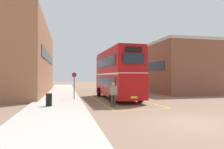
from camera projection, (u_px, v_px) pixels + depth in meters
name	position (u px, v px, depth m)	size (l,w,h in m)	color
ground_plane	(117.00, 96.00, 24.10)	(135.60, 135.60, 0.00)	#846651
sidewalk_left	(60.00, 94.00, 25.03)	(4.00, 57.60, 0.14)	#B2ADA3
brick_building_left	(22.00, 60.00, 26.34)	(6.49, 20.47, 8.58)	#9E6647
depot_building_right	(175.00, 68.00, 30.06)	(8.38, 13.07, 6.84)	brown
double_decker_bus	(117.00, 73.00, 20.38)	(2.97, 9.73, 4.75)	black
single_deck_bus	(112.00, 79.00, 41.09)	(3.21, 8.65, 3.02)	black
pedestrian_boarding	(113.00, 93.00, 15.09)	(0.56, 0.39, 1.78)	#473828
litter_bin	(49.00, 100.00, 14.47)	(0.44, 0.44, 0.92)	black
bus_stop_sign	(74.00, 83.00, 18.91)	(0.43, 0.15, 2.44)	#4C4C51
bay_marking_yellow	(122.00, 101.00, 18.57)	(4.46, 11.77, 0.01)	gold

